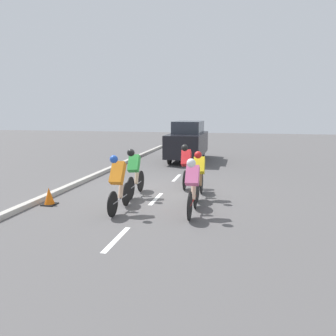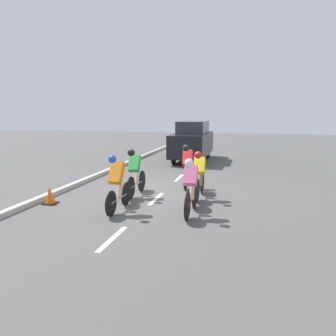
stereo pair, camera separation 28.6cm
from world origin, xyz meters
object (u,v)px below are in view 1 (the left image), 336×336
Objects in this scene: cyclist_pink at (193,185)px; cyclist_red at (186,164)px; cyclist_orange at (118,182)px; traffic_cone at (49,197)px; cyclist_yellow at (199,173)px; cyclist_green at (134,171)px; support_car at (188,141)px.

cyclist_pink is 1.04× the size of cyclist_red.
cyclist_orange reaches higher than traffic_cone.
cyclist_orange reaches higher than cyclist_red.
cyclist_red is (-1.25, -3.18, 0.00)m from cyclist_orange.
cyclist_orange is 2.21m from traffic_cone.
cyclist_orange is 3.36× the size of traffic_cone.
cyclist_red is (0.61, -1.34, 0.04)m from cyclist_yellow.
cyclist_pink is 4.06m from traffic_cone.
cyclist_green is 7.72m from support_car.
support_car is 9.50m from traffic_cone.
cyclist_red is (0.65, -3.01, 0.03)m from cyclist_pink.
cyclist_pink is 3.08m from cyclist_red.
cyclist_yellow is 3.38× the size of traffic_cone.
support_car is (1.55, -7.49, 0.29)m from cyclist_yellow.
cyclist_pink reaches higher than cyclist_yellow.
cyclist_red reaches higher than traffic_cone.
cyclist_yellow reaches higher than traffic_cone.
cyclist_pink is at bearing 102.16° from cyclist_red.
traffic_cone is (3.99, 1.65, -0.52)m from cyclist_yellow.
cyclist_orange is 2.61m from cyclist_yellow.
cyclist_orange reaches higher than cyclist_green.
cyclist_yellow is 1.47m from cyclist_red.
cyclist_yellow is 0.38× the size of support_car.
cyclist_red is 6.23m from support_car.
cyclist_green is (0.10, -1.63, -0.01)m from cyclist_orange.
cyclist_green reaches higher than traffic_cone.
cyclist_green is (1.96, 0.21, 0.02)m from cyclist_yellow.
cyclist_pink reaches higher than traffic_cone.
cyclist_orange is 0.38× the size of support_car.
support_car is at bearing -93.04° from cyclist_green.
cyclist_red reaches higher than cyclist_pink.
cyclist_yellow is (-1.85, -1.84, -0.04)m from cyclist_orange.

